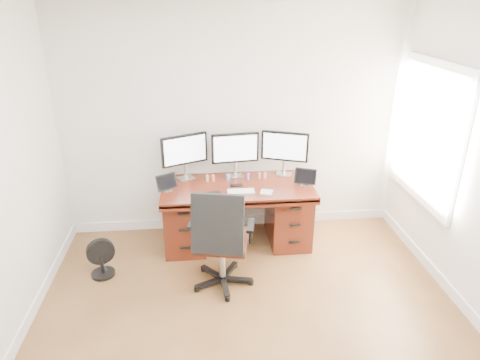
{
  "coord_description": "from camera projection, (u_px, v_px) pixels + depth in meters",
  "views": [
    {
      "loc": [
        -0.4,
        -2.57,
        2.74
      ],
      "look_at": [
        0.0,
        1.5,
        0.95
      ],
      "focal_mm": 32.0,
      "sensor_mm": 36.0,
      "label": 1
    }
  ],
  "objects": [
    {
      "name": "ground",
      "position": [
        258.0,
        360.0,
        3.47
      ],
      "size": [
        4.5,
        4.5,
        0.0
      ],
      "primitive_type": "plane",
      "color": "brown",
      "rests_on": "ground"
    },
    {
      "name": "back_wall",
      "position": [
        234.0,
        123.0,
        4.98
      ],
      "size": [
        4.0,
        0.1,
        2.7
      ],
      "primitive_type": "cube",
      "color": "white",
      "rests_on": "ground"
    },
    {
      "name": "desk",
      "position": [
        237.0,
        212.0,
        4.98
      ],
      "size": [
        1.7,
        0.8,
        0.75
      ],
      "color": "#4F1B0F",
      "rests_on": "ground"
    },
    {
      "name": "office_chair",
      "position": [
        221.0,
        256.0,
        4.22
      ],
      "size": [
        0.7,
        0.7,
        1.1
      ],
      "rotation": [
        0.0,
        0.0,
        -0.21
      ],
      "color": "black",
      "rests_on": "ground"
    },
    {
      "name": "floor_fan",
      "position": [
        101.0,
        259.0,
        4.45
      ],
      "size": [
        0.29,
        0.25,
        0.42
      ],
      "rotation": [
        0.0,
        0.0,
        0.31
      ],
      "color": "black",
      "rests_on": "ground"
    },
    {
      "name": "monitor_left",
      "position": [
        185.0,
        151.0,
        4.87
      ],
      "size": [
        0.52,
        0.25,
        0.53
      ],
      "rotation": [
        0.0,
        0.0,
        0.42
      ],
      "color": "silver",
      "rests_on": "desk"
    },
    {
      "name": "monitor_center",
      "position": [
        235.0,
        150.0,
        4.92
      ],
      "size": [
        0.55,
        0.16,
        0.53
      ],
      "rotation": [
        0.0,
        0.0,
        0.1
      ],
      "color": "silver",
      "rests_on": "desk"
    },
    {
      "name": "monitor_right",
      "position": [
        285.0,
        148.0,
        4.97
      ],
      "size": [
        0.53,
        0.23,
        0.53
      ],
      "rotation": [
        0.0,
        0.0,
        -0.36
      ],
      "color": "silver",
      "rests_on": "desk"
    },
    {
      "name": "tablet_left",
      "position": [
        167.0,
        183.0,
        4.66
      ],
      "size": [
        0.24,
        0.18,
        0.19
      ],
      "rotation": [
        0.0,
        0.0,
        0.55
      ],
      "color": "silver",
      "rests_on": "desk"
    },
    {
      "name": "tablet_right",
      "position": [
        306.0,
        178.0,
        4.8
      ],
      "size": [
        0.25,
        0.15,
        0.19
      ],
      "rotation": [
        0.0,
        0.0,
        -0.37
      ],
      "color": "silver",
      "rests_on": "desk"
    },
    {
      "name": "keyboard",
      "position": [
        241.0,
        191.0,
        4.66
      ],
      "size": [
        0.29,
        0.13,
        0.01
      ],
      "primitive_type": "cube",
      "rotation": [
        0.0,
        0.0,
        0.0
      ],
      "color": "white",
      "rests_on": "desk"
    },
    {
      "name": "trackpad",
      "position": [
        266.0,
        192.0,
        4.65
      ],
      "size": [
        0.16,
        0.16,
        0.01
      ],
      "primitive_type": "cube",
      "rotation": [
        0.0,
        0.0,
        -0.34
      ],
      "color": "silver",
      "rests_on": "desk"
    },
    {
      "name": "drawing_tablet",
      "position": [
        212.0,
        194.0,
        4.59
      ],
      "size": [
        0.23,
        0.17,
        0.01
      ],
      "primitive_type": "cube",
      "rotation": [
        0.0,
        0.0,
        0.26
      ],
      "color": "black",
      "rests_on": "desk"
    },
    {
      "name": "phone",
      "position": [
        236.0,
        185.0,
        4.81
      ],
      "size": [
        0.14,
        0.07,
        0.01
      ],
      "primitive_type": "cube",
      "rotation": [
        0.0,
        0.0,
        0.04
      ],
      "color": "black",
      "rests_on": "desk"
    },
    {
      "name": "figurine_yellow",
      "position": [
        207.0,
        178.0,
        4.9
      ],
      "size": [
        0.03,
        0.03,
        0.09
      ],
      "color": "#CFC661",
      "rests_on": "desk"
    },
    {
      "name": "figurine_orange",
      "position": [
        213.0,
        177.0,
        4.91
      ],
      "size": [
        0.03,
        0.03,
        0.09
      ],
      "color": "#FF7145",
      "rests_on": "desk"
    },
    {
      "name": "figurine_blue",
      "position": [
        228.0,
        177.0,
        4.92
      ],
      "size": [
        0.03,
        0.03,
        0.09
      ],
      "color": "#4697E1",
      "rests_on": "desk"
    },
    {
      "name": "figurine_purple",
      "position": [
        248.0,
        176.0,
        4.94
      ],
      "size": [
        0.03,
        0.03,
        0.09
      ],
      "color": "#865EDC",
      "rests_on": "desk"
    },
    {
      "name": "figurine_brown",
      "position": [
        259.0,
        176.0,
        4.95
      ],
      "size": [
        0.03,
        0.03,
        0.09
      ],
      "color": "#8D6041",
      "rests_on": "desk"
    },
    {
      "name": "figurine_pink",
      "position": [
        265.0,
        175.0,
        4.96
      ],
      "size": [
        0.03,
        0.03,
        0.09
      ],
      "color": "pink",
      "rests_on": "desk"
    }
  ]
}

